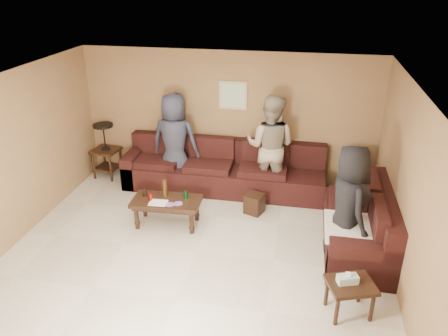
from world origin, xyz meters
name	(u,v)px	position (x,y,z in m)	size (l,w,h in m)	color
room	(193,147)	(0.00, 0.00, 1.66)	(5.60, 5.50, 2.50)	beige
sectional_sofa	(264,190)	(0.81, 1.52, 0.33)	(4.65, 2.90, 0.97)	black
coffee_table	(166,203)	(-0.65, 0.65, 0.39)	(1.11, 0.59, 0.74)	black
end_table_left	(106,150)	(-2.37, 2.16, 0.57)	(0.54, 0.54, 1.09)	black
side_table_right	(350,287)	(2.10, -0.85, 0.39)	(0.65, 0.59, 0.59)	black
waste_bin	(254,204)	(0.69, 1.30, 0.17)	(0.28, 0.28, 0.34)	black
wall_art	(233,95)	(0.10, 2.48, 1.70)	(0.52, 0.04, 0.52)	tan
person_left	(175,141)	(-0.91, 2.05, 0.90)	(0.88, 0.57, 1.80)	#2B2D3C
person_middle	(270,146)	(0.85, 2.05, 0.94)	(0.91, 0.71, 1.87)	gray
person_right	(348,205)	(2.09, 0.29, 0.86)	(0.84, 0.55, 1.73)	black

